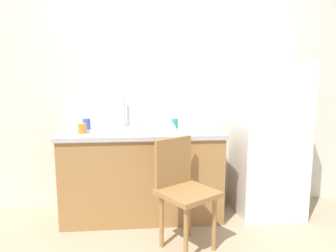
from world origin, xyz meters
TOP-DOWN VIEW (x-y plane):
  - ground_plane at (0.00, 0.00)m, footprint 8.00×8.00m
  - back_wall at (0.00, 1.00)m, footprint 4.80×0.10m
  - cabinet_base at (-0.23, 0.65)m, footprint 1.51×0.60m
  - countertop at (-0.23, 0.65)m, footprint 1.55×0.64m
  - faucet at (-0.40, 0.90)m, footprint 0.02×0.02m
  - refrigerator at (1.03, 0.64)m, footprint 0.62×0.62m
  - chair at (0.09, 0.04)m, footprint 0.55×0.55m
  - dish_tray at (-0.05, 0.66)m, footprint 0.28×0.20m
  - cup_teal at (0.11, 0.77)m, footprint 0.06×0.06m
  - cup_white at (-0.26, 0.64)m, footprint 0.08×0.08m
  - cup_orange at (-0.78, 0.58)m, footprint 0.08×0.08m
  - cup_blue at (-0.77, 0.77)m, footprint 0.07×0.07m

SIDE VIEW (x-z plane):
  - ground_plane at x=0.00m, z-range 0.00..0.00m
  - cabinet_base at x=-0.23m, z-range 0.00..0.82m
  - chair at x=0.09m, z-range 0.05..0.94m
  - refrigerator at x=1.03m, z-range 0.00..1.52m
  - countertop at x=-0.23m, z-range 0.82..0.86m
  - dish_tray at x=-0.05m, z-range 0.86..0.91m
  - cup_orange at x=-0.78m, z-range 0.86..0.95m
  - cup_teal at x=0.11m, z-range 0.86..0.96m
  - cup_blue at x=-0.77m, z-range 0.86..0.97m
  - cup_white at x=-0.26m, z-range 0.86..0.97m
  - faucet at x=-0.40m, z-range 0.86..1.16m
  - back_wall at x=0.00m, z-range 0.00..2.41m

